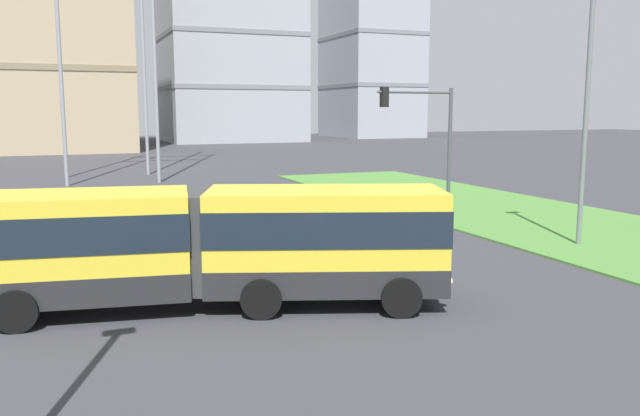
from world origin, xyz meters
TOP-DOWN VIEW (x-y plane):
  - articulated_bus at (-3.83, 14.32)m, footprint 11.95×5.43m
  - car_maroon_sedan at (-6.04, 24.36)m, footprint 4.49×2.20m
  - traffic_light_far_right at (6.95, 22.00)m, footprint 3.53×0.28m
  - streetlight_median at (10.38, 16.74)m, footprint 0.70×0.28m
  - apartment_tower_centre at (18.98, 103.48)m, footprint 21.16×18.95m

SIDE VIEW (x-z plane):
  - car_maroon_sedan at x=-6.04m, z-range -0.04..1.54m
  - articulated_bus at x=-3.83m, z-range 0.15..3.15m
  - traffic_light_far_right at x=6.95m, z-range 1.10..7.02m
  - streetlight_median at x=10.38m, z-range 0.45..10.64m
  - apartment_tower_centre at x=18.98m, z-range 0.02..40.72m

